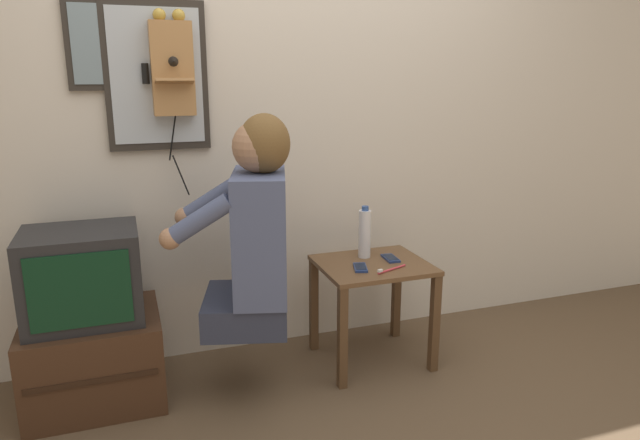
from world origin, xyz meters
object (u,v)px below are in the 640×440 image
Objects in this scene: person at (255,230)px; television at (83,276)px; cell_phone_held at (360,267)px; cell_phone_spare at (390,258)px; wall_mirror at (156,76)px; water_bottle at (365,233)px; wall_phone_antique at (172,67)px; framed_picture at (111,45)px; toothbrush at (390,269)px.

person reaches higher than television.
cell_phone_spare is at bearing 39.09° from cell_phone_held.
water_bottle is at bearing -14.62° from wall_mirror.
wall_mirror reaches higher than television.
cell_phone_spare is (0.99, -0.29, -0.93)m from wall_phone_antique.
framed_picture reaches higher than toothbrush.
television is 1.24m from cell_phone_held.
wall_phone_antique is 1.27m from cell_phone_held.
water_bottle is at bearing 147.83° from cell_phone_spare.
wall_phone_antique is at bearing 43.00° from toothbrush.
water_bottle reaches higher than cell_phone_held.
framed_picture is at bearing 56.25° from television.
wall_mirror is at bearing 171.54° from cell_phone_held.
wall_mirror is 2.52× the size of water_bottle.
framed_picture is 1.49× the size of water_bottle.
person is 0.77m from cell_phone_spare.
framed_picture is (-0.52, 0.46, 0.78)m from person.
cell_phone_spare is 0.72× the size of toothbrush.
television is at bearing 92.00° from person.
toothbrush is (0.12, -0.07, 0.00)m from cell_phone_held.
television is 1.32m from water_bottle.
person is 0.85m from wall_mirror.
cell_phone_held is 0.51× the size of water_bottle.
toothbrush is at bearing -8.20° from television.
framed_picture is 1.62m from toothbrush.
television is at bearing -151.18° from wall_phone_antique.
water_bottle is (0.94, -0.25, -0.77)m from wall_mirror.
person is at bearing -13.26° from television.
wall_mirror is (-0.07, 0.04, -0.04)m from wall_phone_antique.
cell_phone_spare is 0.18m from water_bottle.
wall_phone_antique reaches higher than cell_phone_held.
cell_phone_spare is (0.20, 0.08, 0.00)m from cell_phone_held.
wall_mirror reaches higher than wall_phone_antique.
person is 1.04m from framed_picture.
television is 1.43m from cell_phone_spare.
wall_mirror is at bearing 42.61° from toothbrush.
wall_mirror is 1.24m from water_bottle.
wall_phone_antique is 3.17× the size of water_bottle.
framed_picture is (-0.25, 0.04, 0.10)m from wall_phone_antique.
person reaches higher than cell_phone_spare.
water_bottle is at bearing 1.72° from television.
television reaches higher than cell_phone_spare.
wall_phone_antique reaches higher than water_bottle.
person reaches higher than toothbrush.
cell_phone_held is (1.23, -0.12, -0.07)m from television.
cell_phone_spare is at bearing -64.68° from person.
framed_picture is 1.47m from water_bottle.
water_bottle is at bearing -13.19° from wall_phone_antique.
person is at bearing -165.57° from cell_phone_spare.
framed_picture is 1.64m from cell_phone_spare.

